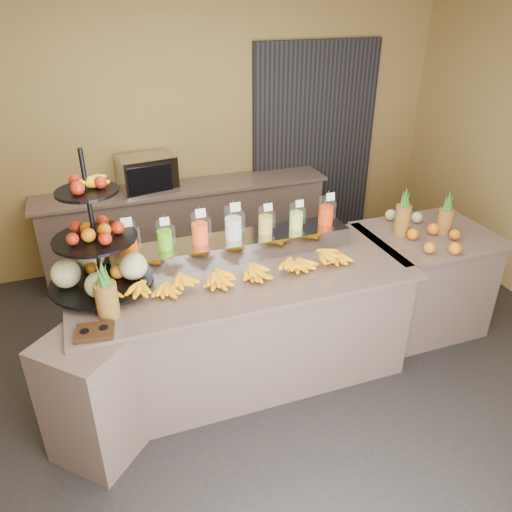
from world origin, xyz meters
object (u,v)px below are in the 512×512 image
oven_warmer (147,173)px  condiment_caddy (95,332)px  fruit_stand (106,256)px  banana_heap (235,269)px  pitcher_tray (234,247)px  right_fruit_pile (429,230)px

oven_warmer → condiment_caddy: bearing=-114.3°
fruit_stand → banana_heap: bearing=5.8°
pitcher_tray → oven_warmer: 1.72m
banana_heap → right_fruit_pile: (1.70, 0.07, 0.01)m
pitcher_tray → right_fruit_pile: size_ratio=3.82×
pitcher_tray → fruit_stand: 0.98m
fruit_stand → right_fruit_pile: 2.55m
oven_warmer → right_fruit_pile: bearing=-51.9°
fruit_stand → condiment_caddy: fruit_stand is taller
pitcher_tray → condiment_caddy: 1.29m
banana_heap → pitcher_tray: bearing=73.3°
pitcher_tray → right_fruit_pile: 1.62m
banana_heap → fruit_stand: bearing=168.3°
pitcher_tray → oven_warmer: (-0.39, 1.67, 0.11)m
fruit_stand → condiment_caddy: bearing=-87.7°
fruit_stand → right_fruit_pile: fruit_stand is taller
pitcher_tray → right_fruit_pile: bearing=-9.5°
pitcher_tray → condiment_caddy: (-1.09, -0.68, -0.06)m
condiment_caddy → oven_warmer: 2.46m
banana_heap → right_fruit_pile: bearing=2.2°
right_fruit_pile → oven_warmer: oven_warmer is taller
right_fruit_pile → oven_warmer: (-1.99, 1.94, 0.10)m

